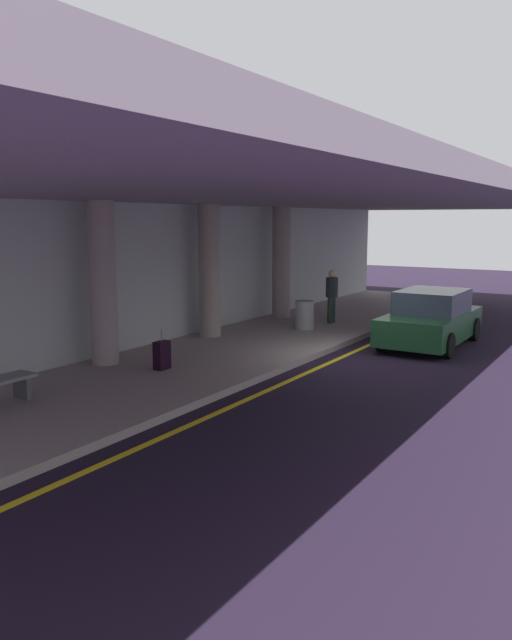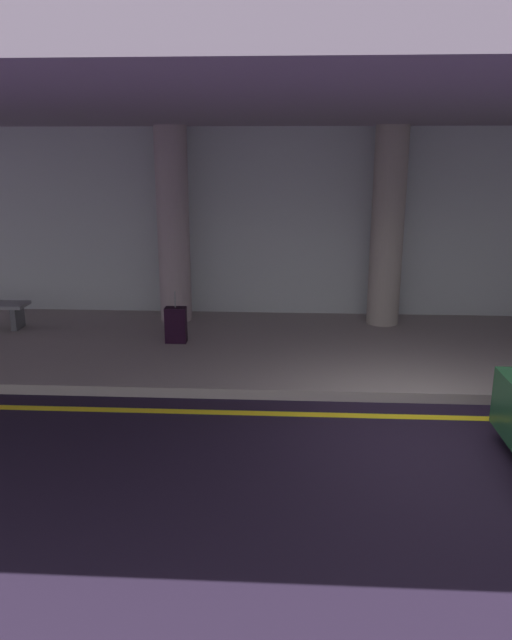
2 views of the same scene
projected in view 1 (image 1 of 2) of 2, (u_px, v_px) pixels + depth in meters
ground_plane at (362, 360)px, 15.13m from camera, size 60.00×60.00×0.00m
sidewalk at (254, 344)px, 16.75m from camera, size 26.00×4.20×0.15m
lane_stripe_yellow at (341, 358)px, 15.42m from camera, size 26.00×0.14×0.01m
support_column_far_left at (103, 284)px, 13.87m from camera, size 0.60×0.60×3.65m
support_column_left_mid at (209, 271)px, 17.21m from camera, size 0.60×0.60×3.65m
support_column_center at (281, 263)px, 20.56m from camera, size 0.60×0.60×3.65m
ceiling_overhang at (270, 197)px, 15.87m from camera, size 28.00×13.20×0.30m
terminal_back_wall at (187, 272)px, 17.64m from camera, size 26.00×0.30×3.80m
car_dark_green at (431, 319)px, 16.86m from camera, size 4.10×1.92×1.50m
traveler_with_luggage at (332, 293)px, 19.56m from camera, size 0.38×0.38×1.68m
suitcase_upright_primary at (162, 355)px, 13.57m from camera, size 0.36×0.22×0.90m
trash_bin_steel at (305, 315)px, 18.49m from camera, size 0.56×0.56×0.85m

